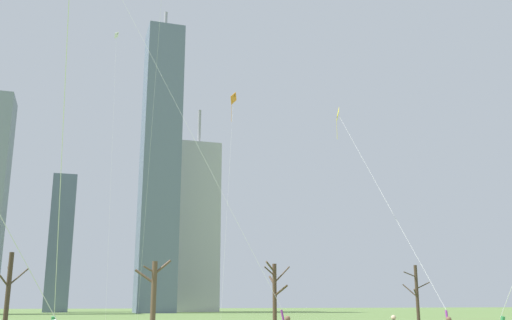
{
  "coord_description": "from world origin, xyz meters",
  "views": [
    {
      "loc": [
        -6.19,
        -13.67,
        2.17
      ],
      "look_at": [
        0.0,
        6.0,
        7.23
      ],
      "focal_mm": 40.73,
      "sensor_mm": 36.0,
      "label": 1
    }
  ],
  "objects_px": {
    "distant_kite_low_near_trees_white": "(115,79)",
    "distant_kite_drifting_left_orange": "(232,116)",
    "kite_flyer_foreground_left_blue": "(59,253)",
    "bare_tree_left_of_center": "(417,295)",
    "bare_tree_right_of_center": "(8,291)",
    "bare_tree_leftmost": "(153,292)",
    "bare_tree_rightmost": "(275,292)",
    "kite_flyer_far_back_teal": "(230,217)",
    "kite_flyer_midfield_left_yellow": "(427,290)"
  },
  "relations": [
    {
      "from": "bare_tree_rightmost",
      "to": "bare_tree_right_of_center",
      "type": "distance_m",
      "value": 21.58
    },
    {
      "from": "kite_flyer_midfield_left_yellow",
      "to": "bare_tree_right_of_center",
      "type": "height_order",
      "value": "kite_flyer_midfield_left_yellow"
    },
    {
      "from": "kite_flyer_midfield_left_yellow",
      "to": "bare_tree_right_of_center",
      "type": "relative_size",
      "value": 2.57
    },
    {
      "from": "kite_flyer_foreground_left_blue",
      "to": "bare_tree_rightmost",
      "type": "height_order",
      "value": "kite_flyer_foreground_left_blue"
    },
    {
      "from": "bare_tree_left_of_center",
      "to": "kite_flyer_foreground_left_blue",
      "type": "bearing_deg",
      "value": -130.54
    },
    {
      "from": "kite_flyer_far_back_teal",
      "to": "bare_tree_right_of_center",
      "type": "relative_size",
      "value": 3.66
    },
    {
      "from": "kite_flyer_foreground_left_blue",
      "to": "distant_kite_low_near_trees_white",
      "type": "distance_m",
      "value": 37.45
    },
    {
      "from": "kite_flyer_far_back_teal",
      "to": "bare_tree_rightmost",
      "type": "height_order",
      "value": "kite_flyer_far_back_teal"
    },
    {
      "from": "distant_kite_low_near_trees_white",
      "to": "kite_flyer_midfield_left_yellow",
      "type": "bearing_deg",
      "value": -62.16
    },
    {
      "from": "kite_flyer_far_back_teal",
      "to": "bare_tree_rightmost",
      "type": "relative_size",
      "value": 3.75
    },
    {
      "from": "kite_flyer_foreground_left_blue",
      "to": "distant_kite_low_near_trees_white",
      "type": "xyz_separation_m",
      "value": [
        2.53,
        33.48,
        16.59
      ]
    },
    {
      "from": "kite_flyer_far_back_teal",
      "to": "distant_kite_drifting_left_orange",
      "type": "xyz_separation_m",
      "value": [
        3.81,
        13.96,
        9.46
      ]
    },
    {
      "from": "distant_kite_drifting_left_orange",
      "to": "bare_tree_left_of_center",
      "type": "bearing_deg",
      "value": 24.21
    },
    {
      "from": "bare_tree_leftmost",
      "to": "bare_tree_left_of_center",
      "type": "bearing_deg",
      "value": 3.93
    },
    {
      "from": "kite_flyer_midfield_left_yellow",
      "to": "bare_tree_leftmost",
      "type": "bearing_deg",
      "value": 109.12
    },
    {
      "from": "distant_kite_low_near_trees_white",
      "to": "bare_tree_leftmost",
      "type": "height_order",
      "value": "distant_kite_low_near_trees_white"
    },
    {
      "from": "bare_tree_left_of_center",
      "to": "kite_flyer_far_back_teal",
      "type": "bearing_deg",
      "value": -136.16
    },
    {
      "from": "kite_flyer_midfield_left_yellow",
      "to": "distant_kite_low_near_trees_white",
      "type": "relative_size",
      "value": 0.61
    },
    {
      "from": "kite_flyer_foreground_left_blue",
      "to": "bare_tree_leftmost",
      "type": "xyz_separation_m",
      "value": [
        6.46,
        34.34,
        -0.18
      ]
    },
    {
      "from": "bare_tree_left_of_center",
      "to": "bare_tree_rightmost",
      "type": "relative_size",
      "value": 0.98
    },
    {
      "from": "distant_kite_drifting_left_orange",
      "to": "distant_kite_low_near_trees_white",
      "type": "distance_m",
      "value": 11.29
    },
    {
      "from": "kite_flyer_far_back_teal",
      "to": "bare_tree_rightmost",
      "type": "distance_m",
      "value": 26.76
    },
    {
      "from": "distant_kite_drifting_left_orange",
      "to": "bare_tree_leftmost",
      "type": "height_order",
      "value": "distant_kite_drifting_left_orange"
    },
    {
      "from": "kite_flyer_foreground_left_blue",
      "to": "bare_tree_right_of_center",
      "type": "bearing_deg",
      "value": 96.53
    },
    {
      "from": "distant_kite_low_near_trees_white",
      "to": "distant_kite_drifting_left_orange",
      "type": "bearing_deg",
      "value": -38.86
    },
    {
      "from": "bare_tree_right_of_center",
      "to": "bare_tree_leftmost",
      "type": "distance_m",
      "value": 10.47
    },
    {
      "from": "kite_flyer_midfield_left_yellow",
      "to": "kite_flyer_foreground_left_blue",
      "type": "relative_size",
      "value": 1.25
    },
    {
      "from": "kite_flyer_midfield_left_yellow",
      "to": "kite_flyer_far_back_teal",
      "type": "bearing_deg",
      "value": 160.84
    },
    {
      "from": "distant_kite_low_near_trees_white",
      "to": "bare_tree_rightmost",
      "type": "xyz_separation_m",
      "value": [
        14.91,
        3.91,
        -16.62
      ]
    },
    {
      "from": "kite_flyer_midfield_left_yellow",
      "to": "distant_kite_low_near_trees_white",
      "type": "distance_m",
      "value": 31.31
    },
    {
      "from": "distant_kite_drifting_left_orange",
      "to": "distant_kite_low_near_trees_white",
      "type": "relative_size",
      "value": 0.71
    },
    {
      "from": "distant_kite_drifting_left_orange",
      "to": "bare_tree_rightmost",
      "type": "distance_m",
      "value": 17.48
    },
    {
      "from": "bare_tree_left_of_center",
      "to": "bare_tree_right_of_center",
      "type": "height_order",
      "value": "bare_tree_right_of_center"
    },
    {
      "from": "kite_flyer_foreground_left_blue",
      "to": "bare_tree_leftmost",
      "type": "distance_m",
      "value": 34.94
    },
    {
      "from": "bare_tree_right_of_center",
      "to": "kite_flyer_far_back_teal",
      "type": "bearing_deg",
      "value": -63.74
    },
    {
      "from": "distant_kite_low_near_trees_white",
      "to": "bare_tree_left_of_center",
      "type": "height_order",
      "value": "distant_kite_low_near_trees_white"
    },
    {
      "from": "bare_tree_rightmost",
      "to": "kite_flyer_far_back_teal",
      "type": "bearing_deg",
      "value": -113.52
    },
    {
      "from": "distant_kite_low_near_trees_white",
      "to": "bare_tree_left_of_center",
      "type": "xyz_separation_m",
      "value": [
        28.26,
        2.53,
        -16.82
      ]
    },
    {
      "from": "distant_kite_low_near_trees_white",
      "to": "bare_tree_rightmost",
      "type": "bearing_deg",
      "value": 14.71
    },
    {
      "from": "kite_flyer_foreground_left_blue",
      "to": "bare_tree_left_of_center",
      "type": "bearing_deg",
      "value": 49.46
    },
    {
      "from": "distant_kite_drifting_left_orange",
      "to": "bare_tree_left_of_center",
      "type": "distance_m",
      "value": 25.36
    },
    {
      "from": "kite_flyer_far_back_teal",
      "to": "distant_kite_low_near_trees_white",
      "type": "bearing_deg",
      "value": 101.83
    },
    {
      "from": "kite_flyer_far_back_teal",
      "to": "bare_tree_leftmost",
      "type": "distance_m",
      "value": 21.55
    },
    {
      "from": "distant_kite_low_near_trees_white",
      "to": "kite_flyer_foreground_left_blue",
      "type": "bearing_deg",
      "value": -94.33
    },
    {
      "from": "kite_flyer_far_back_teal",
      "to": "bare_tree_rightmost",
      "type": "bearing_deg",
      "value": 66.48
    },
    {
      "from": "kite_flyer_midfield_left_yellow",
      "to": "kite_flyer_far_back_teal",
      "type": "xyz_separation_m",
      "value": [
        -7.99,
        2.78,
        3.14
      ]
    },
    {
      "from": "kite_flyer_midfield_left_yellow",
      "to": "distant_kite_low_near_trees_white",
      "type": "xyz_separation_m",
      "value": [
        -12.29,
        23.27,
        16.98
      ]
    },
    {
      "from": "distant_kite_low_near_trees_white",
      "to": "bare_tree_left_of_center",
      "type": "distance_m",
      "value": 32.99
    },
    {
      "from": "bare_tree_rightmost",
      "to": "bare_tree_leftmost",
      "type": "height_order",
      "value": "bare_tree_rightmost"
    },
    {
      "from": "kite_flyer_midfield_left_yellow",
      "to": "distant_kite_drifting_left_orange",
      "type": "xyz_separation_m",
      "value": [
        -4.18,
        16.73,
        12.6
      ]
    }
  ]
}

